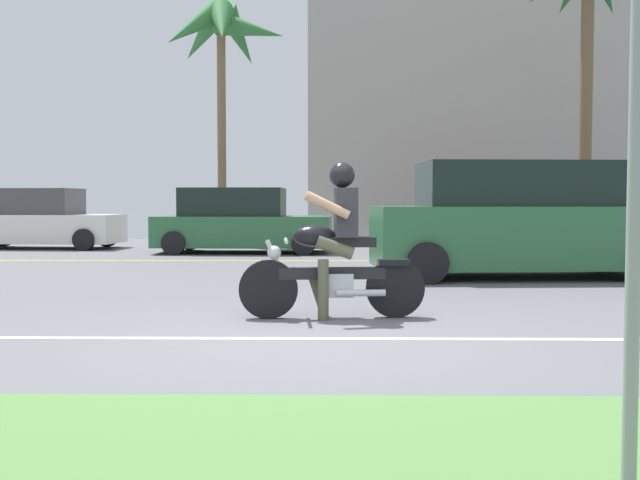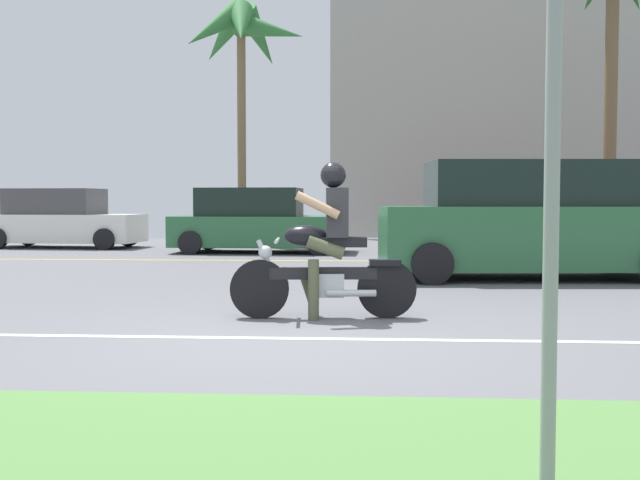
# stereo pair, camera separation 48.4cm
# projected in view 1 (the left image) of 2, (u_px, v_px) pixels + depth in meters

# --- Properties ---
(ground) EXTENTS (56.00, 30.00, 0.04)m
(ground) POSITION_uv_depth(u_px,v_px,m) (317.00, 299.00, 9.82)
(ground) COLOR slate
(lane_line_near) EXTENTS (50.40, 0.12, 0.01)m
(lane_line_near) POSITION_uv_depth(u_px,v_px,m) (311.00, 338.00, 6.83)
(lane_line_near) COLOR silver
(lane_line_near) RESTS_ON ground
(lane_line_far) EXTENTS (50.40, 0.12, 0.01)m
(lane_line_far) POSITION_uv_depth(u_px,v_px,m) (323.00, 261.00, 15.73)
(lane_line_far) COLOR yellow
(lane_line_far) RESTS_ON ground
(motorcyclist) EXTENTS (2.01, 0.66, 1.68)m
(motorcyclist) POSITION_uv_depth(u_px,v_px,m) (334.00, 253.00, 8.02)
(motorcyclist) COLOR black
(motorcyclist) RESTS_ON ground
(suv_nearby) EXTENTS (5.11, 2.35, 1.90)m
(suv_nearby) POSITION_uv_depth(u_px,v_px,m) (524.00, 221.00, 12.33)
(suv_nearby) COLOR #2D663D
(suv_nearby) RESTS_ON ground
(parked_car_0) EXTENTS (4.23, 2.04, 1.60)m
(parked_car_0) POSITION_uv_depth(u_px,v_px,m) (39.00, 221.00, 19.91)
(parked_car_0) COLOR white
(parked_car_0) RESTS_ON ground
(parked_car_1) EXTENTS (4.29, 2.08, 1.58)m
(parked_car_1) POSITION_uv_depth(u_px,v_px,m) (241.00, 223.00, 18.26)
(parked_car_1) COLOR #2D663D
(parked_car_1) RESTS_ON ground
(parked_car_2) EXTENTS (4.20, 1.91, 1.69)m
(parked_car_2) POSITION_uv_depth(u_px,v_px,m) (473.00, 219.00, 20.56)
(parked_car_2) COLOR #AD1E1E
(parked_car_2) RESTS_ON ground
(palm_tree_0) EXTENTS (3.60, 3.67, 7.01)m
(palm_tree_0) POSITION_uv_depth(u_px,v_px,m) (222.00, 38.00, 21.10)
(palm_tree_0) COLOR brown
(palm_tree_0) RESTS_ON ground
(street_sign) EXTENTS (0.62, 0.06, 2.83)m
(street_sign) POSITION_uv_depth(u_px,v_px,m) (638.00, 86.00, 2.90)
(street_sign) COLOR gray
(street_sign) RESTS_ON ground
(building_far) EXTENTS (14.90, 4.00, 8.57)m
(building_far) POSITION_uv_depth(u_px,v_px,m) (512.00, 119.00, 27.47)
(building_far) COLOR #A8A399
(building_far) RESTS_ON ground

